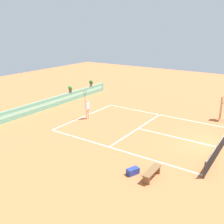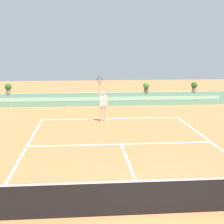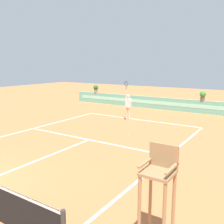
# 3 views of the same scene
# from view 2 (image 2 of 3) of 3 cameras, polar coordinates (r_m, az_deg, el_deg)

# --- Properties ---
(ground_plane) EXTENTS (60.00, 60.00, 0.00)m
(ground_plane) POSITION_cam_2_polar(r_m,az_deg,el_deg) (14.58, 1.72, -5.93)
(ground_plane) COLOR #C66B3D
(court_lines) EXTENTS (8.32, 11.94, 0.01)m
(court_lines) POSITION_cam_2_polar(r_m,az_deg,el_deg) (15.26, 1.41, -5.14)
(court_lines) COLOR white
(court_lines) RESTS_ON ground
(net) EXTENTS (8.92, 0.10, 1.00)m
(net) POSITION_cam_2_polar(r_m,az_deg,el_deg) (8.84, 6.35, -13.94)
(net) COLOR #333333
(net) RESTS_ON ground
(back_wall_barrier) EXTENTS (18.00, 0.21, 1.00)m
(back_wall_barrier) POSITION_cam_2_polar(r_m,az_deg,el_deg) (24.58, -1.06, 2.18)
(back_wall_barrier) COLOR #60A88E
(back_wall_barrier) RESTS_ON ground
(tennis_player) EXTENTS (0.61, 0.30, 2.58)m
(tennis_player) POSITION_cam_2_polar(r_m,az_deg,el_deg) (19.37, -1.49, 1.47)
(tennis_player) COLOR beige
(tennis_player) RESTS_ON ground
(tennis_ball_near_baseline) EXTENTS (0.07, 0.07, 0.07)m
(tennis_ball_near_baseline) POSITION_cam_2_polar(r_m,az_deg,el_deg) (16.74, 5.36, -3.63)
(tennis_ball_near_baseline) COLOR #CCE033
(tennis_ball_near_baseline) RESTS_ON ground
(potted_plant_far_left) EXTENTS (0.48, 0.48, 0.72)m
(potted_plant_far_left) POSITION_cam_2_polar(r_m,az_deg,el_deg) (24.98, -17.23, 3.95)
(potted_plant_far_left) COLOR gray
(potted_plant_far_left) RESTS_ON back_wall_barrier
(potted_plant_right) EXTENTS (0.48, 0.48, 0.72)m
(potted_plant_right) POSITION_cam_2_polar(r_m,az_deg,el_deg) (24.84, 5.84, 4.34)
(potted_plant_right) COLOR #514C47
(potted_plant_right) RESTS_ON back_wall_barrier
(potted_plant_far_right) EXTENTS (0.48, 0.48, 0.72)m
(potted_plant_far_right) POSITION_cam_2_polar(r_m,az_deg,el_deg) (25.76, 13.79, 4.32)
(potted_plant_far_right) COLOR gray
(potted_plant_far_right) RESTS_ON back_wall_barrier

